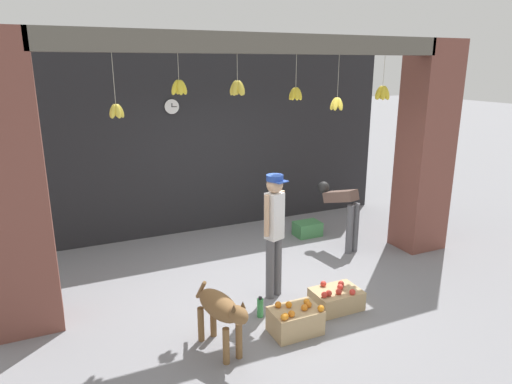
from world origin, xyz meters
The scene contains 13 objects.
ground_plane centered at (0.00, 0.00, 0.00)m, with size 60.00×60.00×0.00m, color gray.
shop_back_wall centered at (0.00, 2.57, 1.64)m, with size 7.10×0.12×3.28m, color #232326.
shop_pillar_left centered at (-2.90, 0.30, 1.64)m, with size 0.70×0.60×3.28m, color brown.
shop_pillar_right centered at (2.90, 0.30, 1.64)m, with size 0.70×0.60×3.28m, color brown.
storefront_awning centered at (0.03, 0.12, 3.11)m, with size 5.20×0.29×0.97m.
dog centered at (-1.07, -1.09, 0.48)m, with size 0.40×0.94×0.71m.
shopkeeper centered at (-0.03, -0.25, 0.95)m, with size 0.33×0.30×1.63m.
worker_stooping centered at (1.70, 0.74, 0.69)m, with size 0.39×0.79×1.04m.
fruit_crate_oranges centered at (-0.19, -1.10, 0.15)m, with size 0.56×0.38×0.36m.
fruit_crate_apples centered at (0.53, -0.85, 0.13)m, with size 0.59×0.42×0.31m.
produce_box_green centered at (1.49, 1.45, 0.12)m, with size 0.45×0.33×0.25m, color #42844C.
water_bottle centered at (-0.41, -0.64, 0.12)m, with size 0.08×0.08×0.26m.
wall_clock centered at (-0.57, 2.50, 2.24)m, with size 0.26×0.03×0.26m.
Camera 1 is at (-2.48, -5.04, 2.92)m, focal length 32.00 mm.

